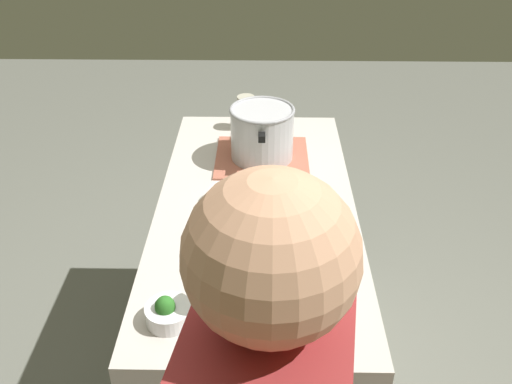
% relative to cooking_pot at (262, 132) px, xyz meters
% --- Properties ---
extents(counter_slab, '(1.36, 0.65, 0.91)m').
position_rel_cooking_pot_xyz_m(counter_slab, '(0.31, -0.02, -0.57)').
color(counter_slab, beige).
rests_on(counter_slab, ground_plane).
extents(dish_cloth, '(0.33, 0.34, 0.01)m').
position_rel_cooking_pot_xyz_m(dish_cloth, '(0.00, -0.00, -0.11)').
color(dish_cloth, '#AB5F4A').
rests_on(dish_cloth, counter_slab).
extents(cooking_pot, '(0.31, 0.24, 0.20)m').
position_rel_cooking_pot_xyz_m(cooking_pot, '(0.00, 0.00, 0.00)').
color(cooking_pot, '#B7B7BC').
rests_on(cooking_pot, dish_cloth).
extents(lemonade_pitcher, '(0.09, 0.09, 0.25)m').
position_rel_cooking_pot_xyz_m(lemonade_pitcher, '(0.84, -0.03, 0.02)').
color(lemonade_pitcher, '#F6E4A1').
rests_on(lemonade_pitcher, counter_slab).
extents(mason_jar, '(0.07, 0.07, 0.14)m').
position_rel_cooking_pot_xyz_m(mason_jar, '(-0.26, -0.07, -0.04)').
color(mason_jar, beige).
rests_on(mason_jar, counter_slab).
extents(broccoli_bowl_front, '(0.12, 0.12, 0.08)m').
position_rel_cooking_pot_xyz_m(broccoli_bowl_front, '(0.48, 0.18, -0.08)').
color(broccoli_bowl_front, silver).
rests_on(broccoli_bowl_front, counter_slab).
extents(broccoli_bowl_center, '(0.12, 0.12, 0.08)m').
position_rel_cooking_pot_xyz_m(broccoli_bowl_center, '(0.84, -0.23, -0.08)').
color(broccoli_bowl_center, silver).
rests_on(broccoli_bowl_center, counter_slab).
extents(broccoli_bowl_back, '(0.13, 0.13, 0.08)m').
position_rel_cooking_pot_xyz_m(broccoli_bowl_back, '(0.31, -0.11, -0.08)').
color(broccoli_bowl_back, silver).
rests_on(broccoli_bowl_back, counter_slab).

